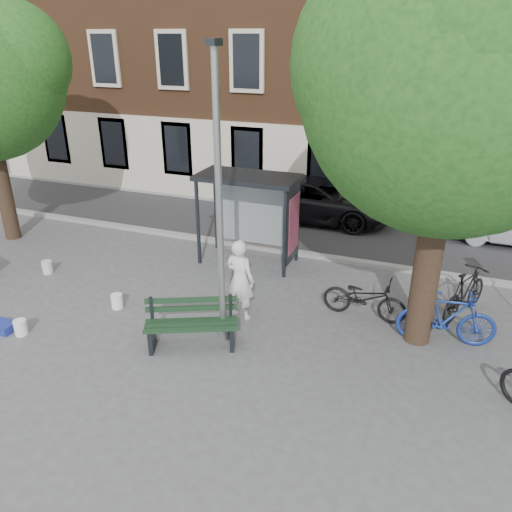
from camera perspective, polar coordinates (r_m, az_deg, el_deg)
The scene contains 18 objects.
ground at distance 11.24m, azimuth -3.75°, elevation -9.37°, with size 90.00×90.00×0.00m, color #4C4C4F.
road at distance 17.15m, azimuth 5.96°, elevation 2.79°, with size 40.00×4.00×0.01m, color #28282B.
curb_near at distance 15.34m, azimuth 3.97°, elevation 0.47°, with size 40.00×0.25×0.12m, color gray.
curb_far at distance 18.96m, azimuth 7.59°, elevation 4.98°, with size 40.00×0.25×0.12m, color gray.
building_row at distance 21.87m, azimuth 11.49°, elevation 25.76°, with size 30.00×8.00×14.00m, color brown.
lamppost at distance 9.98m, azimuth -4.18°, elevation 4.10°, with size 0.28×0.35×6.11m.
tree_right at distance 9.88m, azimuth 22.13°, elevation 19.15°, with size 5.76×5.60×8.20m.
bus_shelter at distance 14.07m, azimuth 0.72°, elevation 6.41°, with size 2.85×1.45×2.62m.
painter at distance 11.54m, azimuth -1.86°, elevation -2.72°, with size 0.72×0.47×1.97m, color white.
bench at distance 10.85m, azimuth -7.38°, elevation -7.92°, with size 2.06×1.39×1.02m.
bike_a at distance 12.01m, azimuth 12.30°, elevation -4.68°, with size 0.69×1.97×1.04m, color black.
bike_b at distance 11.49m, azimuth 20.95°, elevation -6.61°, with size 0.59×2.08×1.25m, color navy.
bike_d at distance 12.75m, azimuth 22.78°, elevation -3.94°, with size 0.57×2.01×1.21m, color black.
car_dark at distance 18.17m, azimuth 6.94°, elevation 6.44°, with size 2.47×5.35×1.49m, color black.
blue_crate at distance 12.80m, azimuth -26.95°, elevation -7.21°, with size 0.55×0.40×0.20m, color navy.
bucket_a at distance 12.42m, azimuth -25.31°, elevation -7.39°, with size 0.28×0.28×0.36m, color white.
bucket_b at distance 12.75m, azimuth -15.60°, elevation -4.99°, with size 0.28×0.28×0.36m, color white.
bucket_c at distance 15.21m, azimuth -22.75°, elevation -1.18°, with size 0.28×0.28×0.36m, color silver.
Camera 1 is at (4.03, -8.48, 6.17)m, focal length 35.00 mm.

